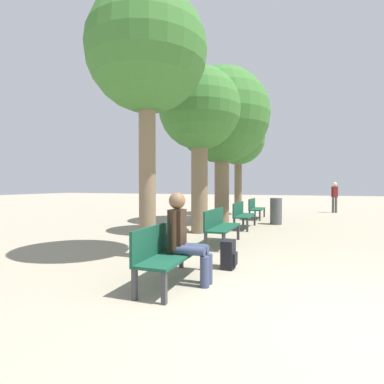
{
  "coord_description": "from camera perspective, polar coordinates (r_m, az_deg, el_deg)",
  "views": [
    {
      "loc": [
        -0.47,
        -3.2,
        1.4
      ],
      "look_at": [
        -3.66,
        5.54,
        1.19
      ],
      "focal_mm": 28.0,
      "sensor_mm": 36.0,
      "label": 1
    }
  ],
  "objects": [
    {
      "name": "tree_row_0",
      "position": [
        6.39,
        -8.59,
        24.45
      ],
      "size": [
        2.33,
        2.33,
        5.14
      ],
      "color": "#7A664C",
      "rests_on": "ground_plane"
    },
    {
      "name": "bench_row_1",
      "position": [
        7.11,
        5.28,
        -6.13
      ],
      "size": [
        0.49,
        1.61,
        0.84
      ],
      "color": "#144733",
      "rests_on": "ground_plane"
    },
    {
      "name": "bench_row_3",
      "position": [
        12.78,
        11.92,
        -2.84
      ],
      "size": [
        0.49,
        1.61,
        0.84
      ],
      "color": "#144733",
      "rests_on": "ground_plane"
    },
    {
      "name": "ground_plane",
      "position": [
        3.53,
        28.16,
        -22.29
      ],
      "size": [
        80.0,
        80.0,
        0.0
      ],
      "primitive_type": "plane",
      "color": "gray"
    },
    {
      "name": "trash_bin",
      "position": [
        11.11,
        15.7,
        -3.54
      ],
      "size": [
        0.41,
        0.41,
        0.94
      ],
      "color": "#4C4C51",
      "rests_on": "ground_plane"
    },
    {
      "name": "pedestrian_near",
      "position": [
        16.78,
        25.53,
        -0.56
      ],
      "size": [
        0.31,
        0.25,
        1.55
      ],
      "color": "#4C4C4C",
      "rests_on": "ground_plane"
    },
    {
      "name": "bench_row_0",
      "position": [
        4.41,
        -4.54,
        -10.75
      ],
      "size": [
        0.49,
        1.61,
        0.84
      ],
      "color": "#144733",
      "rests_on": "ground_plane"
    },
    {
      "name": "tree_row_2",
      "position": [
        11.63,
        5.73,
        14.07
      ],
      "size": [
        3.56,
        3.56,
        5.8
      ],
      "color": "#7A664C",
      "rests_on": "ground_plane"
    },
    {
      "name": "tree_row_3",
      "position": [
        14.55,
        8.81,
        9.92
      ],
      "size": [
        2.51,
        2.51,
        4.88
      ],
      "color": "#7A664C",
      "rests_on": "ground_plane"
    },
    {
      "name": "backpack",
      "position": [
        5.18,
        7.0,
        -11.74
      ],
      "size": [
        0.24,
        0.33,
        0.47
      ],
      "color": "black",
      "rests_on": "ground_plane"
    },
    {
      "name": "tree_row_1",
      "position": [
        9.05,
        1.43,
        14.99
      ],
      "size": [
        2.4,
        2.4,
        4.85
      ],
      "color": "#7A664C",
      "rests_on": "ground_plane"
    },
    {
      "name": "person_seated",
      "position": [
        4.32,
        -1.43,
        -8.29
      ],
      "size": [
        0.63,
        0.36,
        1.3
      ],
      "color": "#384260",
      "rests_on": "ground_plane"
    },
    {
      "name": "bench_row_2",
      "position": [
        9.93,
        9.55,
        -4.02
      ],
      "size": [
        0.49,
        1.61,
        0.84
      ],
      "color": "#144733",
      "rests_on": "ground_plane"
    }
  ]
}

